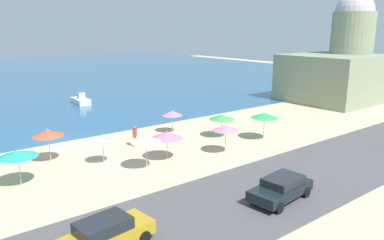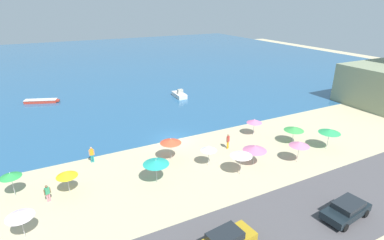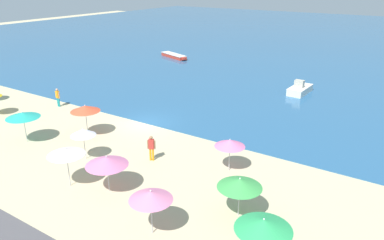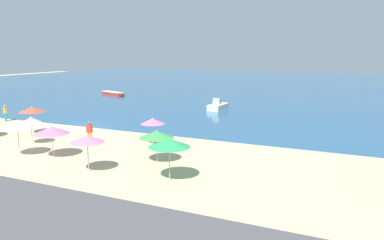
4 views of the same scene
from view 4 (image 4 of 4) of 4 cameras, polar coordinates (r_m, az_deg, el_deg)
ground_plane at (r=38.76m, az=-15.95°, el=-1.03°), size 160.00×160.00×0.00m
sea at (r=87.70m, az=8.07°, el=5.49°), size 150.00×110.00×0.05m
beach_umbrella_0 at (r=24.00m, az=-15.68°, el=-2.77°), size 2.12×2.12×2.41m
beach_umbrella_1 at (r=36.78m, az=-23.18°, el=1.47°), size 2.28×2.28×2.54m
beach_umbrella_2 at (r=28.24m, az=-20.59°, el=-1.46°), size 2.46×2.46×2.26m
beach_umbrella_3 at (r=25.30m, az=-5.40°, el=-2.19°), size 2.34×2.34×2.23m
beach_umbrella_5 at (r=29.34m, az=-25.09°, el=-0.75°), size 2.18×2.18×2.51m
beach_umbrella_6 at (r=21.56m, az=-3.48°, el=-3.52°), size 2.43×2.43×2.54m
beach_umbrella_7 at (r=32.71m, az=-23.35°, el=-0.02°), size 1.71×1.71×2.28m
beach_umbrella_10 at (r=30.07m, az=-6.01°, el=-0.19°), size 1.96×1.96×2.21m
bather_0 at (r=44.88m, az=-26.58°, el=1.10°), size 0.57×0.25×1.79m
bather_2 at (r=31.81m, az=-15.35°, el=-1.58°), size 0.52×0.36×1.81m
skiff_nearshore at (r=48.05m, az=4.00°, el=2.10°), size 1.79×4.12×1.51m
skiff_offshore at (r=65.47m, az=-11.96°, el=3.99°), size 5.56×3.02×0.57m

